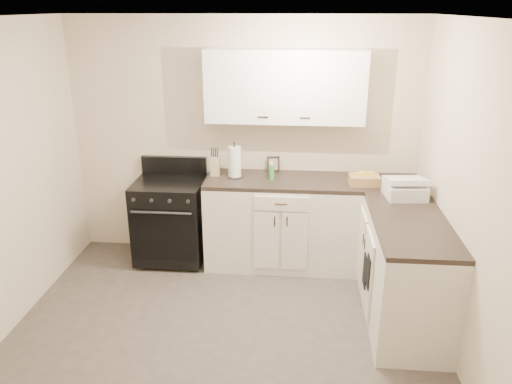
# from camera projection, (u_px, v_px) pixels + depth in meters

# --- Properties ---
(floor) EXTENTS (3.60, 3.60, 0.00)m
(floor) POSITION_uv_depth(u_px,v_px,m) (220.00, 351.00, 3.96)
(floor) COLOR #473F38
(floor) RESTS_ON ground
(ceiling) EXTENTS (3.60, 3.60, 0.00)m
(ceiling) POSITION_uv_depth(u_px,v_px,m) (210.00, 18.00, 3.09)
(ceiling) COLOR white
(ceiling) RESTS_ON wall_back
(wall_back) EXTENTS (3.60, 0.00, 3.60)m
(wall_back) POSITION_uv_depth(u_px,v_px,m) (244.00, 141.00, 5.20)
(wall_back) COLOR beige
(wall_back) RESTS_ON ground
(wall_right) EXTENTS (0.00, 3.60, 3.60)m
(wall_right) POSITION_uv_depth(u_px,v_px,m) (478.00, 214.00, 3.38)
(wall_right) COLOR beige
(wall_right) RESTS_ON ground
(base_cabinets_back) EXTENTS (1.55, 0.60, 0.90)m
(base_cabinets_back) POSITION_uv_depth(u_px,v_px,m) (282.00, 224.00, 5.17)
(base_cabinets_back) COLOR silver
(base_cabinets_back) RESTS_ON floor
(base_cabinets_right) EXTENTS (0.60, 1.90, 0.90)m
(base_cabinets_right) POSITION_uv_depth(u_px,v_px,m) (399.00, 258.00, 4.48)
(base_cabinets_right) COLOR silver
(base_cabinets_right) RESTS_ON floor
(countertop_back) EXTENTS (1.55, 0.60, 0.04)m
(countertop_back) POSITION_uv_depth(u_px,v_px,m) (283.00, 181.00, 5.01)
(countertop_back) COLOR black
(countertop_back) RESTS_ON base_cabinets_back
(countertop_right) EXTENTS (0.60, 1.90, 0.04)m
(countertop_right) POSITION_uv_depth(u_px,v_px,m) (404.00, 209.00, 4.31)
(countertop_right) COLOR black
(countertop_right) RESTS_ON base_cabinets_right
(upper_cabinets) EXTENTS (1.55, 0.30, 0.70)m
(upper_cabinets) POSITION_uv_depth(u_px,v_px,m) (285.00, 86.00, 4.82)
(upper_cabinets) COLOR white
(upper_cabinets) RESTS_ON wall_back
(stove) EXTENTS (0.70, 0.60, 0.85)m
(stove) POSITION_uv_depth(u_px,v_px,m) (170.00, 220.00, 5.24)
(stove) COLOR black
(stove) RESTS_ON floor
(knife_block) EXTENTS (0.10, 0.09, 0.20)m
(knife_block) POSITION_uv_depth(u_px,v_px,m) (215.00, 166.00, 5.08)
(knife_block) COLOR tan
(knife_block) RESTS_ON countertop_back
(paper_towel) EXTENTS (0.16, 0.16, 0.31)m
(paper_towel) POSITION_uv_depth(u_px,v_px,m) (235.00, 162.00, 5.02)
(paper_towel) COLOR white
(paper_towel) RESTS_ON countertop_back
(soap_bottle) EXTENTS (0.06, 0.06, 0.16)m
(soap_bottle) POSITION_uv_depth(u_px,v_px,m) (272.00, 172.00, 4.96)
(soap_bottle) COLOR green
(soap_bottle) RESTS_ON countertop_back
(picture_frame) EXTENTS (0.13, 0.06, 0.16)m
(picture_frame) POSITION_uv_depth(u_px,v_px,m) (273.00, 164.00, 5.20)
(picture_frame) COLOR black
(picture_frame) RESTS_ON countertop_back
(wicker_basket) EXTENTS (0.30, 0.21, 0.10)m
(wicker_basket) POSITION_uv_depth(u_px,v_px,m) (364.00, 180.00, 4.83)
(wicker_basket) COLOR tan
(wicker_basket) RESTS_ON countertop_right
(countertop_grill) EXTENTS (0.37, 0.35, 0.13)m
(countertop_grill) POSITION_uv_depth(u_px,v_px,m) (405.00, 190.00, 4.51)
(countertop_grill) COLOR white
(countertop_grill) RESTS_ON countertop_right
(oven_mitt_near) EXTENTS (0.02, 0.16, 0.27)m
(oven_mitt_near) POSITION_uv_depth(u_px,v_px,m) (369.00, 272.00, 4.09)
(oven_mitt_near) COLOR black
(oven_mitt_near) RESTS_ON base_cabinets_right
(oven_mitt_far) EXTENTS (0.02, 0.17, 0.29)m
(oven_mitt_far) POSITION_uv_depth(u_px,v_px,m) (366.00, 271.00, 4.27)
(oven_mitt_far) COLOR black
(oven_mitt_far) RESTS_ON base_cabinets_right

